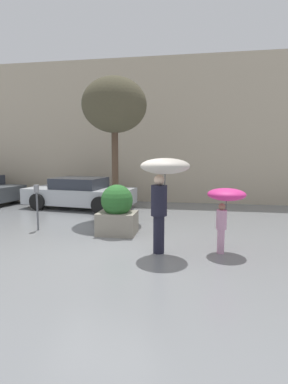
{
  "coord_description": "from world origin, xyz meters",
  "views": [
    {
      "loc": [
        1.96,
        -6.28,
        2.1
      ],
      "look_at": [
        0.63,
        1.6,
        1.05
      ],
      "focal_mm": 28.0,
      "sensor_mm": 36.0,
      "label": 1
    }
  ],
  "objects_px": {
    "person_child": "(226,200)",
    "street_tree": "(114,106)",
    "planter_box": "(117,210)",
    "person_adult": "(163,179)",
    "parked_car_near": "(80,193)",
    "parking_meter": "(37,198)"
  },
  "relations": [
    {
      "from": "person_child",
      "to": "street_tree",
      "type": "bearing_deg",
      "value": 113.94
    },
    {
      "from": "planter_box",
      "to": "person_child",
      "type": "relative_size",
      "value": 0.94
    },
    {
      "from": "person_adult",
      "to": "street_tree",
      "type": "xyz_separation_m",
      "value": [
        -1.81,
        3.0,
        1.93
      ]
    },
    {
      "from": "planter_box",
      "to": "street_tree",
      "type": "xyz_separation_m",
      "value": [
        -0.48,
        1.66,
        2.87
      ]
    },
    {
      "from": "parked_car_near",
      "to": "street_tree",
      "type": "relative_size",
      "value": 0.98
    },
    {
      "from": "planter_box",
      "to": "parking_meter",
      "type": "relative_size",
      "value": 1.04
    },
    {
      "from": "person_child",
      "to": "parked_car_near",
      "type": "bearing_deg",
      "value": 113.25
    },
    {
      "from": "planter_box",
      "to": "street_tree",
      "type": "distance_m",
      "value": 3.35
    },
    {
      "from": "person_adult",
      "to": "street_tree",
      "type": "height_order",
      "value": "street_tree"
    },
    {
      "from": "street_tree",
      "to": "planter_box",
      "type": "bearing_deg",
      "value": -73.76
    },
    {
      "from": "parking_meter",
      "to": "street_tree",
      "type": "bearing_deg",
      "value": 42.67
    },
    {
      "from": "person_child",
      "to": "parking_meter",
      "type": "distance_m",
      "value": 4.97
    },
    {
      "from": "person_adult",
      "to": "person_child",
      "type": "distance_m",
      "value": 1.37
    },
    {
      "from": "planter_box",
      "to": "parking_meter",
      "type": "bearing_deg",
      "value": 179.02
    },
    {
      "from": "street_tree",
      "to": "parking_meter",
      "type": "height_order",
      "value": "street_tree"
    },
    {
      "from": "planter_box",
      "to": "parking_meter",
      "type": "distance_m",
      "value": 2.26
    },
    {
      "from": "street_tree",
      "to": "person_adult",
      "type": "bearing_deg",
      "value": -58.89
    },
    {
      "from": "person_child",
      "to": "street_tree",
      "type": "xyz_separation_m",
      "value": [
        -3.08,
        2.72,
        2.37
      ]
    },
    {
      "from": "parked_car_near",
      "to": "planter_box",
      "type": "bearing_deg",
      "value": -137.74
    },
    {
      "from": "parked_car_near",
      "to": "street_tree",
      "type": "height_order",
      "value": "street_tree"
    },
    {
      "from": "street_tree",
      "to": "parking_meter",
      "type": "relative_size",
      "value": 3.51
    },
    {
      "from": "parked_car_near",
      "to": "parking_meter",
      "type": "bearing_deg",
      "value": -170.16
    }
  ]
}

